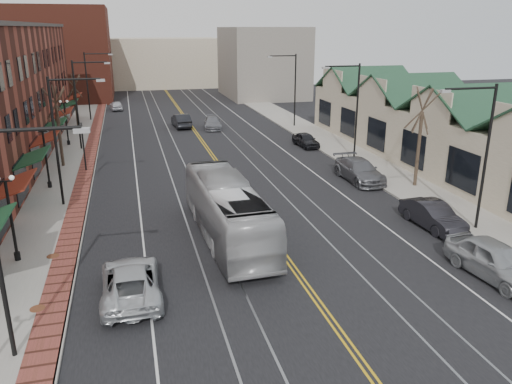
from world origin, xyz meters
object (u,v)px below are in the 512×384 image
parked_suv (131,281)px  parked_car_c (359,170)px  parked_car_a (495,260)px  parked_car_b (433,215)px  parked_car_d (306,140)px  transit_bus (227,210)px

parked_suv → parked_car_c: (16.80, 13.16, 0.07)m
parked_car_c → parked_car_a: bearing=-93.7°
parked_car_c → parked_car_b: bearing=-91.0°
parked_car_b → parked_car_d: 21.12m
transit_bus → parked_car_c: bearing=-147.4°
parked_suv → parked_car_d: parked_suv is taller
parked_car_a → parked_car_b: parked_car_a is taller
transit_bus → parked_car_c: (11.60, 8.03, -0.79)m
transit_bus → parked_car_b: (11.60, -1.46, -0.85)m
parked_car_c → parked_car_d: parked_car_c is taller
transit_bus → parked_car_a: 13.20m
parked_car_b → parked_car_d: parked_car_b is taller
transit_bus → parked_car_b: 11.72m
parked_suv → parked_car_c: bearing=-142.1°
transit_bus → parked_car_d: bearing=-122.7°
parked_car_b → parked_suv: bearing=-171.2°
transit_bus → parked_car_a: bearing=143.4°
parked_suv → parked_car_c: size_ratio=0.95×
parked_car_b → parked_car_c: size_ratio=0.82×
parked_car_d → parked_car_c: bearing=-94.4°
transit_bus → parked_car_d: (11.60, 19.65, -0.93)m
parked_car_a → parked_suv: bearing=165.8°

